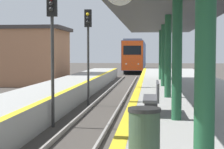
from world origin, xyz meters
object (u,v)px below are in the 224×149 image
object	(u,v)px
bench	(153,97)
trash_bin	(144,135)
train	(136,56)
signal_mid	(52,34)
signal_far	(88,39)

from	to	relation	value
bench	trash_bin	bearing A→B (deg)	-92.11
trash_bin	bench	world-z (taller)	bench
train	signal_mid	xyz separation A→B (m)	(-1.36, -44.52, 1.14)
train	bench	xyz separation A→B (m)	(2.34, -47.32, -0.82)
signal_far	signal_mid	bearing A→B (deg)	-93.86
signal_far	bench	distance (m)	9.33
signal_far	bench	size ratio (longest dim) A/B	3.13
signal_far	bench	xyz separation A→B (m)	(3.31, -8.50, -1.96)
train	signal_far	world-z (taller)	signal_far
signal_mid	signal_far	distance (m)	5.71
signal_mid	bench	bearing A→B (deg)	-37.16
signal_far	trash_bin	distance (m)	13.88
bench	signal_far	bearing A→B (deg)	111.28
bench	signal_mid	bearing A→B (deg)	142.84
trash_bin	bench	distance (m)	4.87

